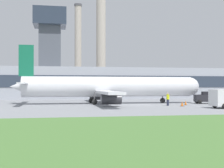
{
  "coord_description": "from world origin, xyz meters",
  "views": [
    {
      "loc": [
        -12.16,
        -46.18,
        2.88
      ],
      "look_at": [
        -3.1,
        3.5,
        3.19
      ],
      "focal_mm": 50.0,
      "sensor_mm": 36.0,
      "label": 1
    }
  ],
  "objects": [
    {
      "name": "pushback_tug",
      "position": [
        12.03,
        0.93,
        0.87
      ],
      "size": [
        3.92,
        2.61,
        1.96
      ],
      "color": "#232328",
      "rests_on": "ground_plane"
    },
    {
      "name": "ground_plane",
      "position": [
        0.0,
        0.0,
        0.0
      ],
      "size": [
        400.0,
        400.0,
        0.0
      ],
      "primitive_type": "plane",
      "color": "gray"
    },
    {
      "name": "ground_crew_person",
      "position": [
        4.0,
        -2.97,
        0.96
      ],
      "size": [
        0.58,
        0.58,
        1.88
      ],
      "color": "#23283D",
      "rests_on": "ground_plane"
    },
    {
      "name": "smokestack_left",
      "position": [
        -4.4,
        61.94,
        15.74
      ],
      "size": [
        2.69,
        2.69,
        31.26
      ],
      "color": "#B2A899",
      "rests_on": "ground_plane"
    },
    {
      "name": "traffic_cone_near_nose",
      "position": [
        5.52,
        -4.58,
        0.32
      ],
      "size": [
        0.51,
        0.51,
        0.7
      ],
      "color": "black",
      "rests_on": "ground_plane"
    },
    {
      "name": "smokestack_right",
      "position": [
        3.01,
        57.87,
        17.68
      ],
      "size": [
        3.63,
        3.63,
        35.06
      ],
      "color": "#B2A899",
      "rests_on": "ground_plane"
    },
    {
      "name": "airplane",
      "position": [
        -3.92,
        3.5,
        2.68
      ],
      "size": [
        30.9,
        26.3,
        9.23
      ],
      "color": "silver",
      "rests_on": "ground_plane"
    },
    {
      "name": "terminal_building",
      "position": [
        -0.87,
        28.67,
        4.08
      ],
      "size": [
        84.73,
        15.7,
        20.91
      ],
      "color": "#9EA3AD",
      "rests_on": "ground_plane"
    },
    {
      "name": "traffic_cone_wingtip",
      "position": [
        7.17,
        -2.04,
        0.31
      ],
      "size": [
        0.47,
        0.47,
        0.66
      ],
      "color": "black",
      "rests_on": "ground_plane"
    }
  ]
}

